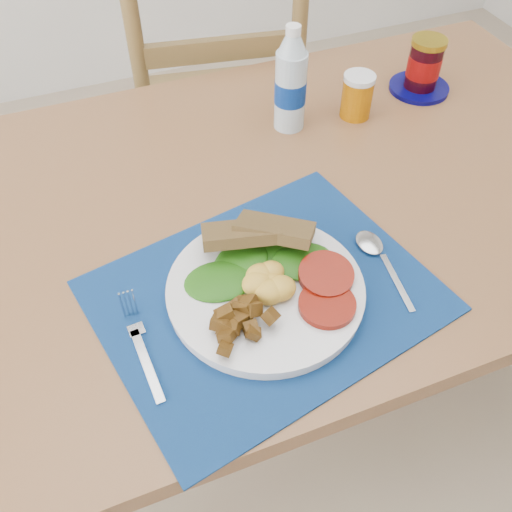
{
  "coord_description": "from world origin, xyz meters",
  "views": [
    {
      "loc": [
        -0.39,
        -0.53,
        1.46
      ],
      "look_at": [
        -0.17,
        0.02,
        0.8
      ],
      "focal_mm": 40.0,
      "sensor_mm": 36.0,
      "label": 1
    }
  ],
  "objects": [
    {
      "name": "ground",
      "position": [
        0.0,
        0.0,
        0.0
      ],
      "size": [
        4.0,
        4.0,
        0.0
      ],
      "primitive_type": "plane",
      "color": "tan",
      "rests_on": "ground"
    },
    {
      "name": "jam_on_saucer",
      "position": [
        0.38,
        0.41,
        0.8
      ],
      "size": [
        0.14,
        0.14,
        0.12
      ],
      "color": "#05044D",
      "rests_on": "table"
    },
    {
      "name": "water_bottle",
      "position": [
        0.05,
        0.39,
        0.85
      ],
      "size": [
        0.06,
        0.06,
        0.22
      ],
      "color": "#ADBFCC",
      "rests_on": "table"
    },
    {
      "name": "breakfast_plate",
      "position": [
        -0.18,
        -0.02,
        0.78
      ],
      "size": [
        0.3,
        0.3,
        0.07
      ],
      "rotation": [
        0.0,
        0.0,
        -0.38
      ],
      "color": "silver",
      "rests_on": "placemat"
    },
    {
      "name": "table",
      "position": [
        0.0,
        0.2,
        0.67
      ],
      "size": [
        1.4,
        0.9,
        0.75
      ],
      "color": "brown",
      "rests_on": "ground"
    },
    {
      "name": "juice_glass",
      "position": [
        0.19,
        0.37,
        0.79
      ],
      "size": [
        0.06,
        0.06,
        0.09
      ],
      "primitive_type": "cylinder",
      "color": "#AA5C04",
      "rests_on": "table"
    },
    {
      "name": "fork",
      "position": [
        -0.38,
        -0.04,
        0.76
      ],
      "size": [
        0.03,
        0.18,
        0.0
      ],
      "rotation": [
        0.0,
        0.0,
        0.05
      ],
      "color": "#B2B5BA",
      "rests_on": "placemat"
    },
    {
      "name": "chair_far",
      "position": [
        0.02,
        0.83,
        0.61
      ],
      "size": [
        0.52,
        0.5,
        1.22
      ],
      "rotation": [
        0.0,
        0.0,
        2.97
      ],
      "color": "#523E1D",
      "rests_on": "ground"
    },
    {
      "name": "placemat",
      "position": [
        -0.17,
        -0.02,
        0.75
      ],
      "size": [
        0.57,
        0.49,
        0.0
      ],
      "primitive_type": "cube",
      "rotation": [
        0.0,
        0.0,
        0.21
      ],
      "color": "black",
      "rests_on": "table"
    },
    {
      "name": "spoon",
      "position": [
        0.03,
        -0.01,
        0.76
      ],
      "size": [
        0.04,
        0.18,
        0.01
      ],
      "rotation": [
        0.0,
        0.0,
        -0.14
      ],
      "color": "#B2B5BA",
      "rests_on": "placemat"
    }
  ]
}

